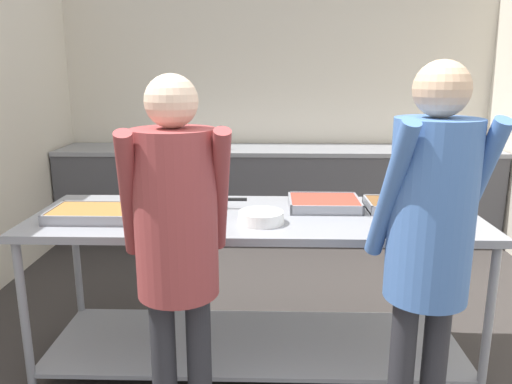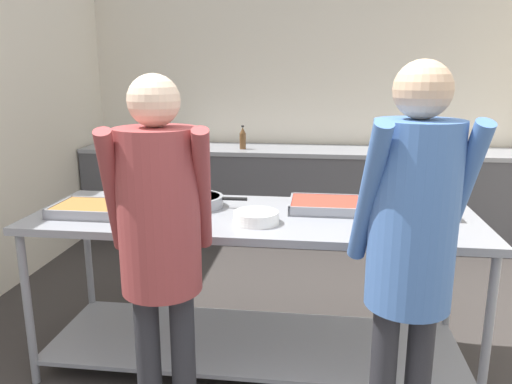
{
  "view_description": "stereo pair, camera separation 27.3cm",
  "coord_description": "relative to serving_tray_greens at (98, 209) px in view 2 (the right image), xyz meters",
  "views": [
    {
      "loc": [
        -0.08,
        -1.15,
        1.66
      ],
      "look_at": [
        -0.15,
        1.55,
        0.99
      ],
      "focal_mm": 35.0,
      "sensor_mm": 36.0,
      "label": 1
    },
    {
      "loc": [
        0.2,
        -1.13,
        1.66
      ],
      "look_at": [
        -0.15,
        1.55,
        0.99
      ],
      "focal_mm": 35.0,
      "sensor_mm": 36.0,
      "label": 2
    }
  ],
  "objects": [
    {
      "name": "sauce_pan",
      "position": [
        0.5,
        0.21,
        0.01
      ],
      "size": [
        0.45,
        0.31,
        0.06
      ],
      "color": "gray",
      "rests_on": "serving_counter"
    },
    {
      "name": "serving_tray_vegetables",
      "position": [
        1.69,
        0.21,
        -0.0
      ],
      "size": [
        0.46,
        0.27,
        0.05
      ],
      "color": "gray",
      "rests_on": "serving_counter"
    },
    {
      "name": "back_counter",
      "position": [
        0.99,
        2.37,
        -0.46
      ],
      "size": [
        4.27,
        0.65,
        0.91
      ],
      "color": "#4C4C51",
      "rests_on": "ground_plane"
    },
    {
      "name": "serving_tray_roast",
      "position": [
        1.23,
        0.24,
        -0.0
      ],
      "size": [
        0.4,
        0.32,
        0.05
      ],
      "color": "gray",
      "rests_on": "serving_counter"
    },
    {
      "name": "guest_serving_left",
      "position": [
        0.54,
        -0.57,
        0.1
      ],
      "size": [
        0.49,
        0.4,
        1.65
      ],
      "color": "#2D2D33",
      "rests_on": "ground_plane"
    },
    {
      "name": "serving_counter",
      "position": [
        0.84,
        0.1,
        -0.31
      ],
      "size": [
        2.4,
        0.81,
        0.89
      ],
      "color": "gray",
      "rests_on": "ground_plane"
    },
    {
      "name": "guest_serving_right",
      "position": [
        1.54,
        -0.64,
        0.14
      ],
      "size": [
        0.47,
        0.4,
        1.7
      ],
      "color": "#2D2D33",
      "rests_on": "ground_plane"
    },
    {
      "name": "wall_rear",
      "position": [
        0.99,
        2.74,
        0.4
      ],
      "size": [
        4.43,
        0.06,
        2.65
      ],
      "color": "beige",
      "rests_on": "ground_plane"
    },
    {
      "name": "serving_tray_greens",
      "position": [
        0.0,
        0.0,
        0.0
      ],
      "size": [
        0.47,
        0.31,
        0.05
      ],
      "color": "gray",
      "rests_on": "serving_counter"
    },
    {
      "name": "water_bottle",
      "position": [
        0.44,
        2.27,
        0.09
      ],
      "size": [
        0.06,
        0.06,
        0.23
      ],
      "color": "brown",
      "rests_on": "back_counter"
    },
    {
      "name": "plate_stack",
      "position": [
        0.87,
        -0.06,
        0.0
      ],
      "size": [
        0.24,
        0.24,
        0.06
      ],
      "color": "white",
      "rests_on": "serving_counter"
    }
  ]
}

